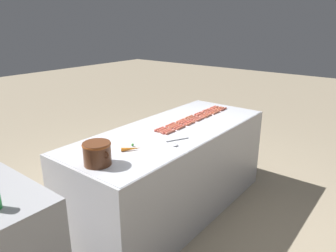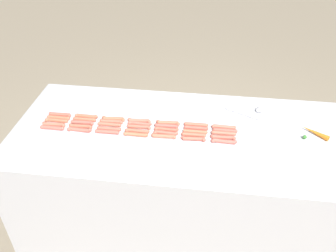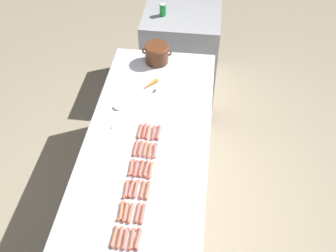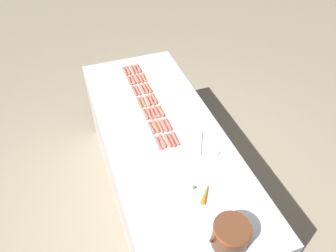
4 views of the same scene
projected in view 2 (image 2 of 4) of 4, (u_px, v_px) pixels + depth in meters
name	position (u px, v px, depth m)	size (l,w,h in m)	color
ground_plane	(196.00, 231.00, 2.66)	(20.00, 20.00, 0.00)	gray
griddle_counter	(199.00, 188.00, 2.39)	(0.91, 2.31, 0.92)	#BCBCC1
hot_dog_0	(59.00, 114.00, 2.26)	(0.03, 0.15, 0.02)	#C15B49
hot_dog_1	(85.00, 116.00, 2.24)	(0.03, 0.15, 0.02)	#C36448
hot_dog_2	(113.00, 119.00, 2.22)	(0.03, 0.15, 0.02)	#CC6547
hot_dog_3	(138.00, 121.00, 2.20)	(0.03, 0.15, 0.02)	#C96650
hot_dog_4	(167.00, 123.00, 2.18)	(0.03, 0.15, 0.02)	#CD664A
hot_dog_5	(195.00, 125.00, 2.17)	(0.02, 0.15, 0.02)	#CA6048
hot_dog_6	(223.00, 127.00, 2.15)	(0.03, 0.15, 0.02)	#C56550
hot_dog_7	(58.00, 118.00, 2.23)	(0.03, 0.15, 0.02)	#C1674A
hot_dog_8	(84.00, 119.00, 2.21)	(0.02, 0.15, 0.02)	#CA664A
hot_dog_9	(111.00, 121.00, 2.20)	(0.03, 0.15, 0.02)	#C4654F
hot_dog_10	(139.00, 124.00, 2.18)	(0.03, 0.15, 0.02)	#C0614F
hot_dog_11	(166.00, 126.00, 2.16)	(0.03, 0.15, 0.02)	#CC5B4F
hot_dog_12	(195.00, 128.00, 2.14)	(0.02, 0.15, 0.02)	#C45949
hot_dog_13	(224.00, 130.00, 2.12)	(0.02, 0.15, 0.02)	#CB594A
hot_dog_14	(56.00, 121.00, 2.20)	(0.03, 0.15, 0.02)	#CD684A
hot_dog_15	(81.00, 123.00, 2.18)	(0.03, 0.15, 0.02)	#C65F50
hot_dog_16	(109.00, 125.00, 2.17)	(0.03, 0.15, 0.02)	#C9674F
hot_dog_17	(138.00, 127.00, 2.15)	(0.03, 0.15, 0.02)	#C7624D
hot_dog_18	(165.00, 129.00, 2.13)	(0.03, 0.15, 0.02)	#C05D48
hot_dog_19	(194.00, 132.00, 2.11)	(0.02, 0.15, 0.02)	#CD674A
hot_dog_20	(223.00, 134.00, 2.10)	(0.02, 0.15, 0.02)	#C06750
hot_dog_21	(53.00, 124.00, 2.17)	(0.03, 0.15, 0.02)	#CD6850
hot_dog_22	(80.00, 126.00, 2.16)	(0.03, 0.15, 0.02)	#C2634A
hot_dog_23	(108.00, 129.00, 2.14)	(0.02, 0.15, 0.02)	#C5624F
hot_dog_24	(136.00, 131.00, 2.12)	(0.03, 0.15, 0.02)	#C1634C
hot_dog_25	(165.00, 133.00, 2.10)	(0.03, 0.15, 0.02)	#C5604E
hot_dog_26	(193.00, 135.00, 2.09)	(0.02, 0.15, 0.02)	#C3634B
hot_dog_27	(222.00, 137.00, 2.07)	(0.03, 0.15, 0.02)	#CD5E4D
hot_dog_28	(51.00, 128.00, 2.14)	(0.03, 0.15, 0.02)	#CC5F50
hot_dog_29	(79.00, 130.00, 2.13)	(0.03, 0.15, 0.02)	#C96050
hot_dog_30	(106.00, 132.00, 2.11)	(0.02, 0.15, 0.02)	#C65D4E
hot_dog_31	(135.00, 134.00, 2.09)	(0.03, 0.15, 0.02)	#C16747
hot_dog_32	(163.00, 136.00, 2.08)	(0.03, 0.15, 0.02)	#CE684D
hot_dog_33	(193.00, 139.00, 2.06)	(0.03, 0.15, 0.02)	#CB5C49
hot_dog_34	(223.00, 141.00, 2.04)	(0.03, 0.15, 0.02)	#CA5F50
serving_spoon	(253.00, 111.00, 2.30)	(0.16, 0.26, 0.02)	#B7B7BC
carrot	(313.00, 133.00, 2.10)	(0.13, 0.15, 0.03)	orange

